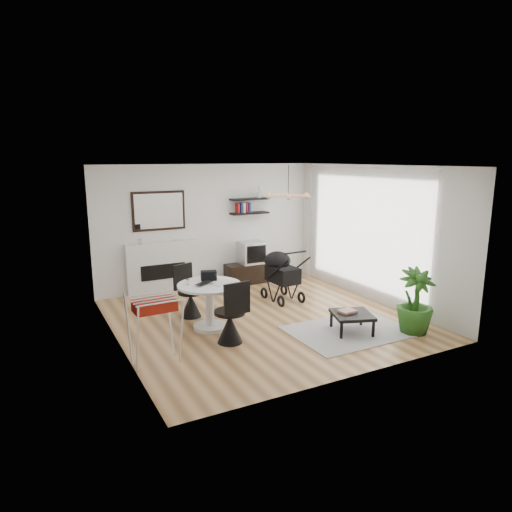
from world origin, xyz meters
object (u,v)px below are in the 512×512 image
tv_console (251,273)px  potted_plant (415,301)px  fireplace (162,261)px  coffee_table (352,315)px  drying_rack (155,329)px  stroller (281,277)px  crt_tv (252,252)px  dining_table (210,299)px

tv_console → potted_plant: potted_plant is taller
fireplace → coffee_table: bearing=-60.2°
drying_rack → stroller: 3.53m
potted_plant → drying_rack: bearing=168.5°
tv_console → coffee_table: tv_console is taller
crt_tv → dining_table: size_ratio=0.53×
tv_console → dining_table: (-1.95, -2.28, 0.29)m
coffee_table → crt_tv: bearing=90.8°
dining_table → fireplace: bearing=92.4°
crt_tv → fireplace: bearing=175.8°
dining_table → potted_plant: size_ratio=0.99×
coffee_table → fireplace: bearing=119.8°
dining_table → drying_rack: bearing=-142.9°
tv_console → crt_tv: size_ratio=2.15×
stroller → coffee_table: bearing=-89.7°
fireplace → dining_table: (0.10, -2.43, -0.17)m
drying_rack → coffee_table: (3.19, -0.36, -0.22)m
coffee_table → potted_plant: potted_plant is taller
drying_rack → dining_table: bearing=35.2°
potted_plant → stroller: bearing=111.7°
crt_tv → stroller: 1.46m
stroller → coffee_table: size_ratio=1.39×
fireplace → dining_table: bearing=-87.6°
tv_console → stroller: stroller is taller
fireplace → dining_table: size_ratio=2.02×
fireplace → stroller: 2.56m
crt_tv → dining_table: bearing=-130.6°
tv_console → coffee_table: bearing=-89.2°
tv_console → dining_table: size_ratio=1.15×
fireplace → tv_console: size_ratio=1.76×
coffee_table → potted_plant: bearing=-27.4°
tv_console → stroller: (-0.07, -1.44, 0.24)m
drying_rack → potted_plant: 4.17m
drying_rack → stroller: (3.07, 1.73, -0.04)m
tv_console → drying_rack: size_ratio=1.26×
tv_console → potted_plant: size_ratio=1.14×
tv_console → stroller: 1.46m
fireplace → crt_tv: (2.06, -0.15, 0.02)m
crt_tv → coffee_table: (0.05, -3.53, -0.41)m
dining_table → stroller: 2.07m
tv_console → dining_table: bearing=-130.6°
tv_console → dining_table: dining_table is taller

